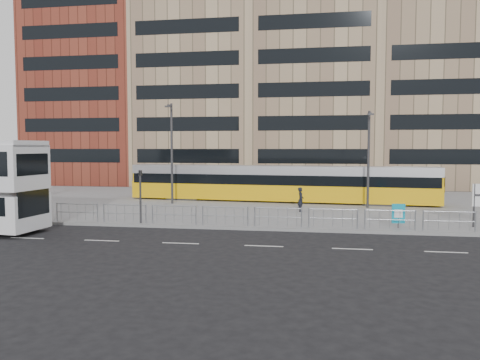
# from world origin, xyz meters

# --- Properties ---
(ground) EXTENTS (120.00, 120.00, 0.00)m
(ground) POSITION_xyz_m (0.00, 0.00, 0.00)
(ground) COLOR black
(ground) RESTS_ON ground
(plaza) EXTENTS (64.00, 24.00, 0.15)m
(plaza) POSITION_xyz_m (0.00, 12.00, 0.07)
(plaza) COLOR gray
(plaza) RESTS_ON ground
(kerb) EXTENTS (64.00, 0.25, 0.17)m
(kerb) POSITION_xyz_m (0.00, 0.05, 0.07)
(kerb) COLOR gray
(kerb) RESTS_ON ground
(building_row) EXTENTS (70.40, 18.40, 31.20)m
(building_row) POSITION_xyz_m (1.55, 34.27, 12.91)
(building_row) COLOR brown
(building_row) RESTS_ON ground
(pedestrian_barrier) EXTENTS (32.07, 0.07, 1.10)m
(pedestrian_barrier) POSITION_xyz_m (2.00, 0.50, 0.98)
(pedestrian_barrier) COLOR gray
(pedestrian_barrier) RESTS_ON plaza
(road_markings) EXTENTS (62.00, 0.12, 0.01)m
(road_markings) POSITION_xyz_m (1.00, -4.00, 0.01)
(road_markings) COLOR white
(road_markings) RESTS_ON ground
(tram) EXTENTS (24.98, 4.55, 2.93)m
(tram) POSITION_xyz_m (1.34, 12.69, 1.62)
(tram) COLOR #E6AB0C
(tram) RESTS_ON plaza
(ad_panel) EXTENTS (0.71, 0.12, 1.34)m
(ad_panel) POSITION_xyz_m (8.85, 1.13, 0.93)
(ad_panel) COLOR #2D2D30
(ad_panel) RESTS_ON plaza
(pedestrian) EXTENTS (0.41, 0.62, 1.68)m
(pedestrian) POSITION_xyz_m (3.36, 6.88, 0.99)
(pedestrian) COLOR black
(pedestrian) RESTS_ON plaza
(traffic_light_west) EXTENTS (0.21, 0.23, 3.10)m
(traffic_light_west) POSITION_xyz_m (-5.72, 0.50, 2.12)
(traffic_light_west) COLOR #2D2D30
(traffic_light_west) RESTS_ON plaza
(lamp_post_west) EXTENTS (0.45, 1.04, 7.83)m
(lamp_post_west) POSITION_xyz_m (-6.79, 9.97, 4.43)
(lamp_post_west) COLOR #2D2D30
(lamp_post_west) RESTS_ON plaza
(lamp_post_east) EXTENTS (0.45, 1.04, 7.06)m
(lamp_post_east) POSITION_xyz_m (8.16, 9.82, 4.05)
(lamp_post_east) COLOR #2D2D30
(lamp_post_east) RESTS_ON plaza
(bare_tree) EXTENTS (4.04, 4.04, 6.43)m
(bare_tree) POSITION_xyz_m (-18.97, 7.79, 4.73)
(bare_tree) COLOR #2E2219
(bare_tree) RESTS_ON plaza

